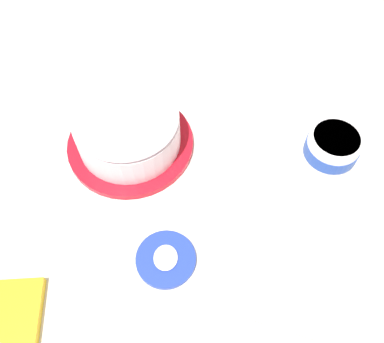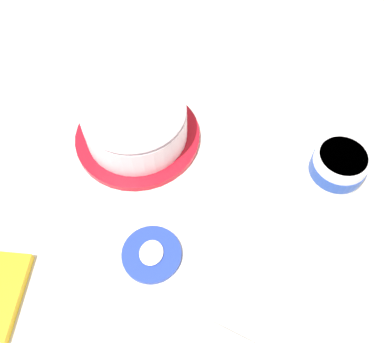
% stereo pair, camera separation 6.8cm
% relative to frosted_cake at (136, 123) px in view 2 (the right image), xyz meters
% --- Properties ---
extents(ground_plane, '(1.54, 1.54, 0.00)m').
position_rel_frosted_cake_xyz_m(ground_plane, '(-0.14, -0.21, -0.05)').
color(ground_plane, silver).
extents(frosted_cake, '(0.27, 0.27, 0.11)m').
position_rel_frosted_cake_xyz_m(frosted_cake, '(0.00, 0.00, 0.00)').
color(frosted_cake, red).
rests_on(frosted_cake, ground_plane).
extents(frosting_tub, '(0.11, 0.11, 0.07)m').
position_rel_frosted_cake_xyz_m(frosting_tub, '(-0.03, -0.43, -0.02)').
color(frosting_tub, white).
rests_on(frosting_tub, ground_plane).
extents(frosting_tub_lid, '(0.11, 0.11, 0.02)m').
position_rel_frosted_cake_xyz_m(frosting_tub_lid, '(-0.26, -0.09, -0.05)').
color(frosting_tub_lid, '#233DAD').
rests_on(frosting_tub_lid, ground_plane).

